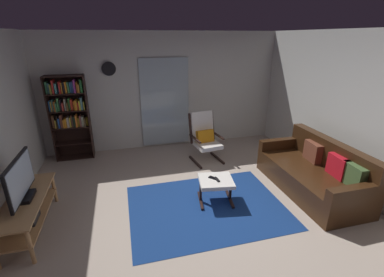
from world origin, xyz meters
TOP-DOWN VIEW (x-y plane):
  - ground_plane at (0.00, 0.00)m, footprint 7.02×7.02m
  - wall_back at (0.00, 2.90)m, footprint 5.60×0.06m
  - wall_right at (2.70, 0.00)m, footprint 0.06×6.00m
  - glass_door_panel at (0.00, 2.83)m, footprint 1.10×0.01m
  - area_rug at (0.18, 0.18)m, footprint 2.36×1.78m
  - tv_stand at (-2.30, 0.27)m, footprint 0.46×1.40m
  - television at (-2.29, 0.29)m, footprint 0.20×0.88m
  - bookshelf_near_tv at (-2.02, 2.66)m, footprint 0.75×0.30m
  - leather_sofa at (2.09, 0.19)m, footprint 0.91×1.97m
  - lounge_armchair at (0.66, 1.85)m, footprint 0.65×0.72m
  - ottoman at (0.36, 0.29)m, footprint 0.59×0.56m
  - tv_remote at (0.36, 0.27)m, footprint 0.06×0.15m
  - cell_phone at (0.32, 0.34)m, footprint 0.15×0.15m
  - wall_clock at (-1.16, 2.82)m, footprint 0.29×0.03m

SIDE VIEW (x-z plane):
  - ground_plane at x=0.00m, z-range 0.00..0.00m
  - area_rug at x=0.18m, z-range 0.00..0.01m
  - leather_sofa at x=2.09m, z-range -0.12..0.74m
  - ottoman at x=0.36m, z-range 0.13..0.52m
  - tv_stand at x=-2.30m, z-range 0.08..0.58m
  - cell_phone at x=0.32m, z-range 0.40..0.41m
  - tv_remote at x=0.36m, z-range 0.40..0.41m
  - lounge_armchair at x=0.66m, z-range 0.02..1.05m
  - television at x=-2.29m, z-range 0.48..1.05m
  - bookshelf_near_tv at x=-2.02m, z-range 0.15..1.92m
  - glass_door_panel at x=0.00m, z-range 0.05..2.05m
  - wall_back at x=0.00m, z-range 0.00..2.60m
  - wall_right at x=2.70m, z-range 0.00..2.60m
  - wall_clock at x=-1.16m, z-range 1.71..2.00m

